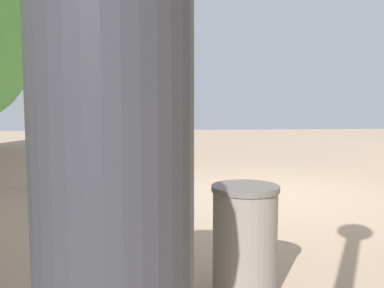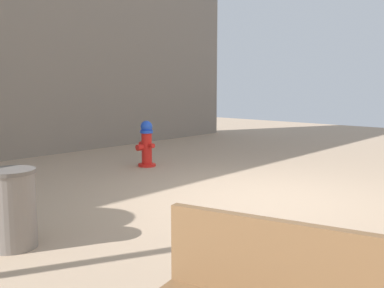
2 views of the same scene
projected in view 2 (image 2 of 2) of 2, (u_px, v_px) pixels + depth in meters
ground_plane at (259, 198)px, 6.40m from camera, size 23.40×23.40×0.00m
fire_hydrant at (146, 144)px, 8.79m from camera, size 0.43×0.41×0.90m
trash_bin at (12, 209)px, 4.43m from camera, size 0.49×0.49×0.80m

